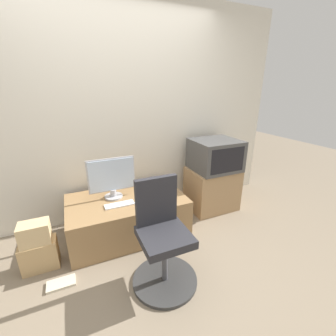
% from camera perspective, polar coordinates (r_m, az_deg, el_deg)
% --- Properties ---
extents(ground_plane, '(12.00, 12.00, 0.00)m').
position_cam_1_polar(ground_plane, '(2.21, -1.90, -26.85)').
color(ground_plane, '#7F705B').
extents(wall_back, '(4.40, 0.05, 2.60)m').
position_cam_1_polar(wall_back, '(2.81, -12.73, 13.13)').
color(wall_back, silver).
rests_on(wall_back, ground_plane).
extents(desk, '(1.28, 0.77, 0.44)m').
position_cam_1_polar(desk, '(2.68, -10.22, -11.70)').
color(desk, '#937047').
rests_on(desk, ground_plane).
extents(side_stand, '(0.63, 0.50, 0.57)m').
position_cam_1_polar(side_stand, '(3.17, 11.03, -5.12)').
color(side_stand, '#A37F56').
rests_on(side_stand, ground_plane).
extents(main_monitor, '(0.51, 0.20, 0.46)m').
position_cam_1_polar(main_monitor, '(2.53, -14.05, -2.46)').
color(main_monitor, '#B2B2B7').
rests_on(main_monitor, desk).
extents(keyboard, '(0.31, 0.10, 0.01)m').
position_cam_1_polar(keyboard, '(2.44, -12.20, -9.08)').
color(keyboard, white).
rests_on(keyboard, desk).
extents(mouse, '(0.06, 0.04, 0.03)m').
position_cam_1_polar(mouse, '(2.46, -7.10, -8.33)').
color(mouse, black).
rests_on(mouse, desk).
extents(crt_tv, '(0.58, 0.53, 0.40)m').
position_cam_1_polar(crt_tv, '(3.00, 11.90, 3.27)').
color(crt_tv, '#474747').
rests_on(crt_tv, side_stand).
extents(office_chair, '(0.56, 0.56, 0.92)m').
position_cam_1_polar(office_chair, '(1.99, -1.38, -18.46)').
color(office_chair, '#333333').
rests_on(office_chair, ground_plane).
extents(cardboard_box_lower, '(0.31, 0.19, 0.28)m').
position_cam_1_polar(cardboard_box_lower, '(2.54, -29.75, -18.59)').
color(cardboard_box_lower, tan).
rests_on(cardboard_box_lower, ground_plane).
extents(cardboard_box_upper, '(0.25, 0.17, 0.20)m').
position_cam_1_polar(cardboard_box_upper, '(2.40, -30.76, -14.03)').
color(cardboard_box_upper, '#D1B27F').
rests_on(cardboard_box_upper, cardboard_box_lower).
extents(book, '(0.23, 0.13, 0.02)m').
position_cam_1_polar(book, '(2.37, -25.48, -24.96)').
color(book, beige).
rests_on(book, ground_plane).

